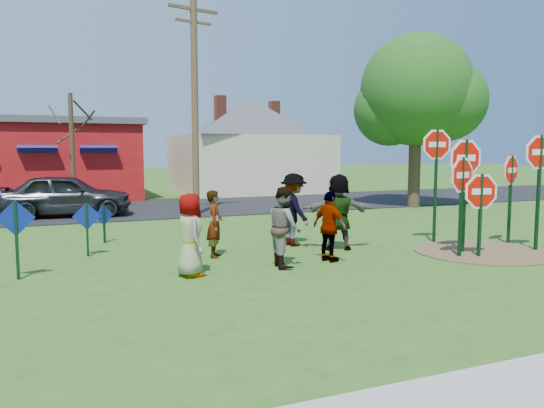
{
  "coord_description": "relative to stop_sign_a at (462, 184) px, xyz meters",
  "views": [
    {
      "loc": [
        -4.99,
        -10.64,
        2.49
      ],
      "look_at": [
        0.18,
        1.77,
        1.07
      ],
      "focal_mm": 35.0,
      "sensor_mm": 36.0,
      "label": 1
    }
  ],
  "objects": [
    {
      "name": "suv",
      "position": [
        -8.1,
        11.05,
        -0.87
      ],
      "size": [
        4.7,
        2.33,
        1.54
      ],
      "primitive_type": "imported",
      "rotation": [
        0.0,
        0.0,
        1.45
      ],
      "color": "#2F2E33",
      "rests_on": "road"
    },
    {
      "name": "person_f",
      "position": [
        -2.11,
        1.89,
        -0.74
      ],
      "size": [
        1.82,
        1.12,
        1.88
      ],
      "primitive_type": "imported",
      "rotation": [
        0.0,
        0.0,
        2.79
      ],
      "color": "#215A35",
      "rests_on": "ground"
    },
    {
      "name": "dirt_patch",
      "position": [
        0.93,
        0.26,
        -1.66
      ],
      "size": [
        3.2,
        3.2,
        0.03
      ],
      "primitive_type": "cylinder",
      "color": "brown",
      "rests_on": "ground"
    },
    {
      "name": "person_d",
      "position": [
        -2.88,
        2.81,
        -0.75
      ],
      "size": [
        0.79,
        1.25,
        1.86
      ],
      "primitive_type": "imported",
      "rotation": [
        0.0,
        0.0,
        1.66
      ],
      "color": "#333338",
      "rests_on": "ground"
    },
    {
      "name": "stop_sign_a",
      "position": [
        0.0,
        0.0,
        0.0
      ],
      "size": [
        1.07,
        0.3,
        2.44
      ],
      "rotation": [
        0.0,
        0.0,
        0.26
      ],
      "color": "#0E3417",
      "rests_on": "ground"
    },
    {
      "name": "person_b",
      "position": [
        -5.16,
        2.18,
        -0.91
      ],
      "size": [
        0.55,
        0.66,
        1.54
      ],
      "primitive_type": "imported",
      "rotation": [
        0.0,
        0.0,
        1.19
      ],
      "color": "#276A61",
      "rests_on": "ground"
    },
    {
      "name": "person_c",
      "position": [
        -4.08,
        0.68,
        -0.83
      ],
      "size": [
        0.75,
        0.91,
        1.7
      ],
      "primitive_type": "imported",
      "rotation": [
        0.0,
        0.0,
        1.43
      ],
      "color": "#985746",
      "rests_on": "ground"
    },
    {
      "name": "stop_sign_d",
      "position": [
        2.41,
        0.87,
        0.07
      ],
      "size": [
        1.0,
        0.35,
        2.45
      ],
      "rotation": [
        0.0,
        0.0,
        0.33
      ],
      "color": "#0E3417",
      "rests_on": "ground"
    },
    {
      "name": "stop_sign_e",
      "position": [
        0.42,
        -0.16,
        -0.3
      ],
      "size": [
        1.09,
        0.23,
        2.07
      ],
      "rotation": [
        0.0,
        0.0,
        -0.19
      ],
      "color": "#0E3417",
      "rests_on": "ground"
    },
    {
      "name": "utility_pole",
      "position": [
        -3.62,
        9.82,
        2.53
      ],
      "size": [
        1.92,
        0.57,
        7.99
      ],
      "rotation": [
        0.0,
        0.0,
        0.24
      ],
      "color": "#4C3823",
      "rests_on": "ground"
    },
    {
      "name": "person_a",
      "position": [
        -6.12,
        0.61,
        -0.86
      ],
      "size": [
        0.58,
        0.83,
        1.63
      ],
      "primitive_type": "imported",
      "rotation": [
        0.0,
        0.0,
        1.65
      ],
      "color": "#3C3F87",
      "rests_on": "ground"
    },
    {
      "name": "bare_tree_east",
      "position": [
        -7.75,
        13.43,
        1.35
      ],
      "size": [
        1.8,
        1.8,
        4.68
      ],
      "color": "#382819",
      "rests_on": "ground"
    },
    {
      "name": "red_building",
      "position": [
        -9.07,
        19.25,
        0.29
      ],
      "size": [
        9.4,
        7.69,
        3.9
      ],
      "color": "maroon",
      "rests_on": "ground"
    },
    {
      "name": "blue_diamond_d",
      "position": [
        -7.33,
        5.05,
        -1.05
      ],
      "size": [
        0.48,
        0.31,
        1.02
      ],
      "rotation": [
        0.0,
        0.0,
        0.56
      ],
      "color": "#0E3417",
      "rests_on": "ground"
    },
    {
      "name": "blue_diamond_c",
      "position": [
        -7.85,
        3.39,
        -0.91
      ],
      "size": [
        0.63,
        0.07,
        1.25
      ],
      "rotation": [
        0.0,
        0.0,
        -0.08
      ],
      "color": "#0E3417",
      "rests_on": "ground"
    },
    {
      "name": "ground",
      "position": [
        -3.57,
        1.26,
        -1.68
      ],
      "size": [
        120.0,
        120.0,
        0.0
      ],
      "primitive_type": "plane",
      "color": "#2C5B1A",
      "rests_on": "ground"
    },
    {
      "name": "road",
      "position": [
        -3.57,
        12.76,
        -1.66
      ],
      "size": [
        120.0,
        7.5,
        0.04
      ],
      "primitive_type": "cube",
      "color": "black",
      "rests_on": "ground"
    },
    {
      "name": "stop_sign_b",
      "position": [
        0.69,
        1.72,
        0.6
      ],
      "size": [
        1.06,
        0.23,
        3.12
      ],
      "rotation": [
        0.0,
        0.0,
        -0.2
      ],
      "color": "#0E3417",
      "rests_on": "ground"
    },
    {
      "name": "person_e",
      "position": [
        -2.98,
        0.73,
        -0.9
      ],
      "size": [
        0.67,
        0.99,
        1.56
      ],
      "primitive_type": "imported",
      "rotation": [
        0.0,
        0.0,
        1.92
      ],
      "color": "#4B2650",
      "rests_on": "ground"
    },
    {
      "name": "leafy_tree",
      "position": [
        5.72,
        8.98,
        2.98
      ],
      "size": [
        5.09,
        4.65,
        7.24
      ],
      "color": "#382819",
      "rests_on": "ground"
    },
    {
      "name": "stop_sign_g",
      "position": [
        0.45,
        0.4,
        0.31
      ],
      "size": [
        1.19,
        0.1,
        2.86
      ],
      "rotation": [
        0.0,
        0.0,
        -0.07
      ],
      "color": "#0E3417",
      "rests_on": "ground"
    },
    {
      "name": "blue_diamond_b",
      "position": [
        -9.22,
        1.61,
        -0.73
      ],
      "size": [
        0.69,
        0.07,
        1.52
      ],
      "rotation": [
        0.0,
        0.0,
        -0.04
      ],
      "color": "#0E3417",
      "rests_on": "ground"
    },
    {
      "name": "stop_sign_c",
      "position": [
        2.26,
        -0.11,
        0.4
      ],
      "size": [
        1.11,
        0.2,
        2.96
      ],
      "rotation": [
        0.0,
        0.0,
        -0.16
      ],
      "color": "#0E3417",
      "rests_on": "ground"
    },
    {
      "name": "cream_house",
      "position": [
        1.93,
        19.26,
        1.25
      ],
      "size": [
        9.4,
        9.4,
        6.5
      ],
      "color": "beige",
      "rests_on": "ground"
    }
  ]
}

